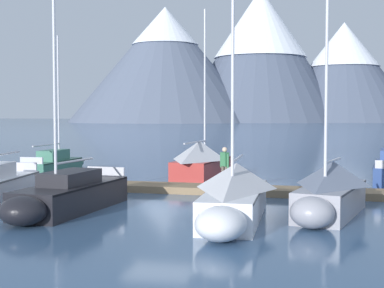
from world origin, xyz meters
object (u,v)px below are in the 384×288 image
(sailboat_far_berth, at_px, (234,195))
(sailboat_outer_slip, at_px, (330,191))
(sailboat_mid_dock_starboard, at_px, (203,160))
(sailboat_nearest_berth, at_px, (56,163))
(person_on_dock, at_px, (225,164))
(sailboat_mid_dock_port, at_px, (66,195))

(sailboat_far_berth, height_order, sailboat_outer_slip, sailboat_outer_slip)
(sailboat_far_berth, bearing_deg, sailboat_mid_dock_starboard, 105.12)
(sailboat_nearest_berth, height_order, person_on_dock, sailboat_nearest_berth)
(person_on_dock, bearing_deg, sailboat_outer_slip, -48.76)
(sailboat_nearest_berth, distance_m, sailboat_far_berth, 17.53)
(sailboat_mid_dock_starboard, relative_size, person_on_dock, 5.34)
(sailboat_nearest_berth, distance_m, sailboat_mid_dock_port, 13.78)
(sailboat_nearest_berth, xyz_separation_m, person_on_dock, (10.88, -6.36, 0.73))
(sailboat_nearest_berth, xyz_separation_m, sailboat_mid_dock_port, (6.18, -12.31, 0.06))
(sailboat_mid_dock_port, xyz_separation_m, sailboat_outer_slip, (8.95, 1.10, 0.27))
(sailboat_far_berth, bearing_deg, person_on_dock, 100.93)
(sailboat_mid_dock_port, height_order, person_on_dock, sailboat_mid_dock_port)
(sailboat_far_berth, xyz_separation_m, sailboat_outer_slip, (3.03, 1.47, 0.01))
(sailboat_nearest_berth, height_order, sailboat_far_berth, sailboat_nearest_berth)
(sailboat_far_berth, distance_m, person_on_dock, 6.45)
(sailboat_far_berth, relative_size, sailboat_outer_slip, 0.99)
(sailboat_mid_dock_starboard, height_order, person_on_dock, sailboat_mid_dock_starboard)
(sailboat_mid_dock_port, distance_m, sailboat_mid_dock_starboard, 11.73)
(sailboat_nearest_berth, height_order, sailboat_outer_slip, sailboat_nearest_berth)
(sailboat_nearest_berth, bearing_deg, sailboat_far_berth, -46.35)
(sailboat_nearest_berth, distance_m, sailboat_mid_dock_starboard, 8.97)
(sailboat_mid_dock_port, distance_m, sailboat_far_berth, 5.93)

